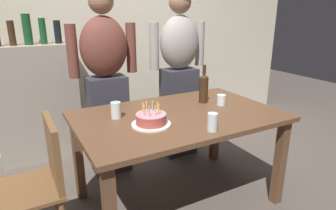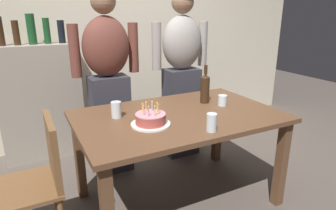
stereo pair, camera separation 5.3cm
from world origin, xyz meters
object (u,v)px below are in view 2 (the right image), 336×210
object	(u,v)px
person_man_bearded	(108,81)
dining_chair	(39,177)
water_glass_side	(116,110)
water_glass_far	(222,100)
birthday_cake	(151,120)
water_glass_near	(212,122)
person_woman_cardigan	(182,74)
wine_bottle	(205,88)

from	to	relation	value
person_man_bearded	dining_chair	size ratio (longest dim) A/B	1.90
water_glass_side	water_glass_far	bearing A→B (deg)	-8.03
water_glass_far	dining_chair	bearing A→B (deg)	-176.93
birthday_cake	person_man_bearded	distance (m)	0.83
water_glass_near	birthday_cake	bearing A→B (deg)	138.19
water_glass_side	person_woman_cardigan	xyz separation A→B (m)	(0.86, 0.57, 0.08)
birthday_cake	dining_chair	world-z (taller)	birthday_cake
water_glass_near	person_man_bearded	size ratio (longest dim) A/B	0.07
birthday_cake	water_glass_far	size ratio (longest dim) A/B	3.14
wine_bottle	dining_chair	xyz separation A→B (m)	(-1.33, -0.21, -0.35)
wine_bottle	dining_chair	size ratio (longest dim) A/B	0.36
water_glass_far	person_woman_cardigan	world-z (taller)	person_woman_cardigan
dining_chair	water_glass_side	bearing A→B (deg)	109.14
birthday_cake	wine_bottle	distance (m)	0.67
person_woman_cardigan	dining_chair	distance (m)	1.66
birthday_cake	dining_chair	bearing A→B (deg)	175.92
water_glass_far	birthday_cake	bearing A→B (deg)	-169.57
water_glass_far	person_man_bearded	distance (m)	1.02
birthday_cake	person_man_bearded	bearing A→B (deg)	93.39
water_glass_far	water_glass_side	xyz separation A→B (m)	(-0.85, 0.12, 0.02)
birthday_cake	person_woman_cardigan	world-z (taller)	person_woman_cardigan
person_man_bearded	person_woman_cardigan	distance (m)	0.75
person_man_bearded	dining_chair	world-z (taller)	person_man_bearded
water_glass_side	person_woman_cardigan	size ratio (longest dim) A/B	0.07
water_glass_side	dining_chair	bearing A→B (deg)	-160.86
water_glass_side	person_man_bearded	xyz separation A→B (m)	(0.11, 0.57, 0.08)
water_glass_near	dining_chair	bearing A→B (deg)	162.54
water_glass_near	water_glass_far	world-z (taller)	water_glass_near
water_glass_near	wine_bottle	world-z (taller)	wine_bottle
birthday_cake	wine_bottle	world-z (taller)	wine_bottle
birthday_cake	water_glass_side	world-z (taller)	birthday_cake
water_glass_near	dining_chair	world-z (taller)	dining_chair
water_glass_far	wine_bottle	bearing A→B (deg)	122.95
water_glass_near	water_glass_far	xyz separation A→B (m)	(0.39, 0.40, -0.02)
wine_bottle	water_glass_far	bearing A→B (deg)	-57.05
birthday_cake	water_glass_far	world-z (taller)	birthday_cake
birthday_cake	person_woman_cardigan	bearing A→B (deg)	49.33
birthday_cake	person_woman_cardigan	distance (m)	1.08
birthday_cake	dining_chair	distance (m)	0.77
water_glass_far	water_glass_side	size ratio (longest dim) A/B	0.73
person_woman_cardigan	birthday_cake	bearing A→B (deg)	49.33
person_man_bearded	birthday_cake	bearing A→B (deg)	93.39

